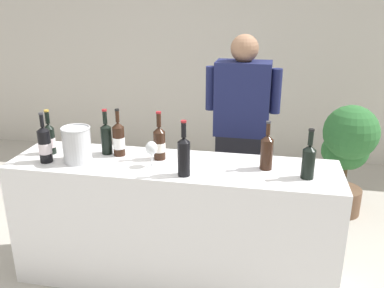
{
  "coord_description": "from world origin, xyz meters",
  "views": [
    {
      "loc": [
        0.6,
        -2.47,
        1.96
      ],
      "look_at": [
        0.13,
        0.0,
        1.05
      ],
      "focal_mm": 38.61,
      "sensor_mm": 36.0,
      "label": 1
    }
  ],
  "objects_px": {
    "wine_bottle_3": "(184,155)",
    "wine_bottle_5": "(267,151)",
    "wine_bottle_0": "(159,143)",
    "wine_glass": "(152,149)",
    "person_server": "(241,146)",
    "wine_bottle_7": "(106,137)",
    "potted_shrub": "(347,145)",
    "wine_bottle_4": "(309,160)",
    "ice_bucket": "(77,144)",
    "wine_bottle_1": "(119,139)",
    "wine_bottle_2": "(50,138)",
    "wine_bottle_6": "(45,145)"
  },
  "relations": [
    {
      "from": "wine_bottle_3",
      "to": "wine_bottle_5",
      "type": "relative_size",
      "value": 1.11
    },
    {
      "from": "wine_bottle_0",
      "to": "wine_bottle_3",
      "type": "height_order",
      "value": "wine_bottle_3"
    },
    {
      "from": "wine_glass",
      "to": "person_server",
      "type": "distance_m",
      "value": 0.9
    },
    {
      "from": "wine_bottle_0",
      "to": "wine_bottle_7",
      "type": "bearing_deg",
      "value": 175.61
    },
    {
      "from": "person_server",
      "to": "potted_shrub",
      "type": "height_order",
      "value": "person_server"
    },
    {
      "from": "wine_bottle_0",
      "to": "wine_bottle_4",
      "type": "height_order",
      "value": "wine_bottle_0"
    },
    {
      "from": "wine_bottle_0",
      "to": "ice_bucket",
      "type": "relative_size",
      "value": 1.38
    },
    {
      "from": "wine_bottle_1",
      "to": "potted_shrub",
      "type": "relative_size",
      "value": 0.31
    },
    {
      "from": "wine_bottle_7",
      "to": "ice_bucket",
      "type": "distance_m",
      "value": 0.23
    },
    {
      "from": "wine_bottle_2",
      "to": "wine_bottle_5",
      "type": "bearing_deg",
      "value": 0.12
    },
    {
      "from": "ice_bucket",
      "to": "wine_bottle_7",
      "type": "bearing_deg",
      "value": 53.02
    },
    {
      "from": "wine_bottle_5",
      "to": "wine_bottle_7",
      "type": "distance_m",
      "value": 1.11
    },
    {
      "from": "wine_bottle_1",
      "to": "wine_glass",
      "type": "xyz_separation_m",
      "value": [
        0.28,
        -0.15,
        0.0
      ]
    },
    {
      "from": "person_server",
      "to": "wine_bottle_7",
      "type": "bearing_deg",
      "value": -149.53
    },
    {
      "from": "wine_bottle_2",
      "to": "wine_bottle_3",
      "type": "distance_m",
      "value": 1.02
    },
    {
      "from": "wine_bottle_2",
      "to": "wine_bottle_5",
      "type": "xyz_separation_m",
      "value": [
        1.5,
        0.0,
        0.01
      ]
    },
    {
      "from": "wine_bottle_1",
      "to": "wine_glass",
      "type": "distance_m",
      "value": 0.32
    },
    {
      "from": "wine_bottle_4",
      "to": "wine_bottle_5",
      "type": "distance_m",
      "value": 0.27
    },
    {
      "from": "wine_bottle_2",
      "to": "wine_bottle_3",
      "type": "bearing_deg",
      "value": -11.06
    },
    {
      "from": "wine_bottle_3",
      "to": "wine_bottle_5",
      "type": "xyz_separation_m",
      "value": [
        0.5,
        0.2,
        -0.01
      ]
    },
    {
      "from": "person_server",
      "to": "ice_bucket",
      "type": "bearing_deg",
      "value": -145.6
    },
    {
      "from": "wine_bottle_3",
      "to": "wine_bottle_4",
      "type": "height_order",
      "value": "wine_bottle_3"
    },
    {
      "from": "person_server",
      "to": "wine_bottle_6",
      "type": "bearing_deg",
      "value": -148.75
    },
    {
      "from": "person_server",
      "to": "wine_bottle_2",
      "type": "bearing_deg",
      "value": -154.99
    },
    {
      "from": "ice_bucket",
      "to": "wine_bottle_3",
      "type": "bearing_deg",
      "value": -6.79
    },
    {
      "from": "wine_glass",
      "to": "ice_bucket",
      "type": "height_order",
      "value": "ice_bucket"
    },
    {
      "from": "wine_bottle_1",
      "to": "ice_bucket",
      "type": "distance_m",
      "value": 0.29
    },
    {
      "from": "wine_bottle_5",
      "to": "person_server",
      "type": "xyz_separation_m",
      "value": [
        -0.21,
        0.6,
        -0.19
      ]
    },
    {
      "from": "wine_bottle_3",
      "to": "potted_shrub",
      "type": "distance_m",
      "value": 1.89
    },
    {
      "from": "wine_glass",
      "to": "person_server",
      "type": "xyz_separation_m",
      "value": [
        0.53,
        0.7,
        -0.19
      ]
    },
    {
      "from": "wine_bottle_3",
      "to": "person_server",
      "type": "height_order",
      "value": "person_server"
    },
    {
      "from": "wine_bottle_0",
      "to": "wine_bottle_6",
      "type": "distance_m",
      "value": 0.76
    },
    {
      "from": "ice_bucket",
      "to": "person_server",
      "type": "relative_size",
      "value": 0.14
    },
    {
      "from": "wine_bottle_1",
      "to": "person_server",
      "type": "distance_m",
      "value": 0.99
    },
    {
      "from": "wine_bottle_6",
      "to": "person_server",
      "type": "height_order",
      "value": "person_server"
    },
    {
      "from": "wine_bottle_1",
      "to": "wine_bottle_2",
      "type": "bearing_deg",
      "value": -173.28
    },
    {
      "from": "ice_bucket",
      "to": "wine_glass",
      "type": "bearing_deg",
      "value": 1.55
    },
    {
      "from": "wine_bottle_3",
      "to": "wine_bottle_4",
      "type": "xyz_separation_m",
      "value": [
        0.75,
        0.1,
        -0.02
      ]
    },
    {
      "from": "wine_bottle_3",
      "to": "person_server",
      "type": "xyz_separation_m",
      "value": [
        0.29,
        0.8,
        -0.21
      ]
    },
    {
      "from": "wine_bottle_7",
      "to": "person_server",
      "type": "relative_size",
      "value": 0.19
    },
    {
      "from": "wine_bottle_0",
      "to": "wine_glass",
      "type": "relative_size",
      "value": 1.94
    },
    {
      "from": "wine_bottle_3",
      "to": "ice_bucket",
      "type": "relative_size",
      "value": 1.47
    },
    {
      "from": "wine_bottle_4",
      "to": "person_server",
      "type": "height_order",
      "value": "person_server"
    },
    {
      "from": "wine_bottle_0",
      "to": "wine_bottle_5",
      "type": "relative_size",
      "value": 1.05
    },
    {
      "from": "wine_bottle_3",
      "to": "wine_glass",
      "type": "height_order",
      "value": "wine_bottle_3"
    },
    {
      "from": "wine_bottle_3",
      "to": "person_server",
      "type": "relative_size",
      "value": 0.21
    },
    {
      "from": "wine_bottle_7",
      "to": "wine_bottle_4",
      "type": "bearing_deg",
      "value": -7.0
    },
    {
      "from": "wine_bottle_2",
      "to": "wine_bottle_7",
      "type": "relative_size",
      "value": 0.99
    },
    {
      "from": "wine_bottle_6",
      "to": "wine_bottle_7",
      "type": "height_order",
      "value": "wine_bottle_6"
    },
    {
      "from": "wine_bottle_2",
      "to": "wine_bottle_6",
      "type": "bearing_deg",
      "value": -72.11
    }
  ]
}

